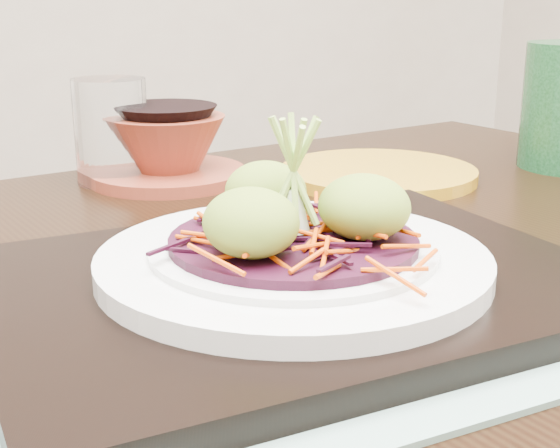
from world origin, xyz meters
name	(u,v)px	position (x,y,z in m)	size (l,w,h in m)	color
dining_table	(281,388)	(0.10, 0.10, 0.68)	(1.36, 1.00, 0.78)	black
placemat	(293,300)	(0.08, 0.04, 0.78)	(0.47, 0.37, 0.00)	gray
serving_tray	(293,285)	(0.08, 0.04, 0.79)	(0.41, 0.30, 0.02)	black
white_plate	(293,260)	(0.08, 0.04, 0.81)	(0.26, 0.26, 0.02)	silver
cabbage_bed	(293,241)	(0.08, 0.04, 0.83)	(0.17, 0.17, 0.01)	black
carrot_julienne	(293,229)	(0.08, 0.04, 0.83)	(0.20, 0.20, 0.01)	#C53E03
guacamole_scoops	(294,207)	(0.08, 0.04, 0.85)	(0.14, 0.13, 0.05)	olive
scallion_garnish	(294,177)	(0.08, 0.04, 0.87)	(0.06, 0.06, 0.09)	#96BF4C
water_glass	(111,131)	(0.06, 0.44, 0.84)	(0.08, 0.08, 0.11)	white
terracotta_bowl_set	(167,152)	(0.12, 0.41, 0.81)	(0.24, 0.24, 0.07)	maroon
yellow_plate	(378,173)	(0.33, 0.32, 0.79)	(0.22, 0.22, 0.01)	#A77412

